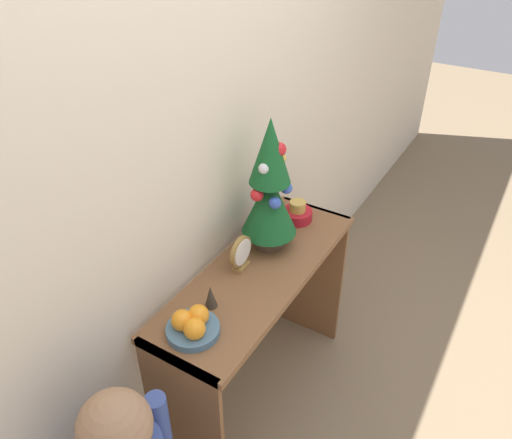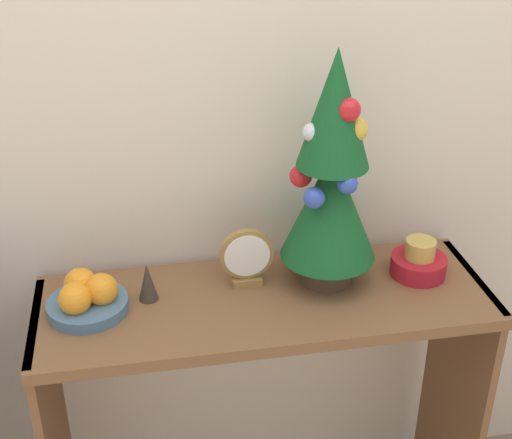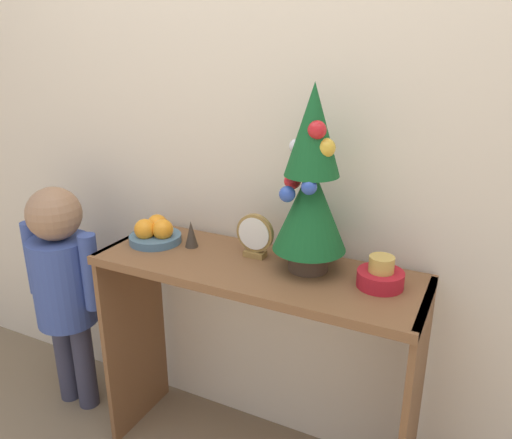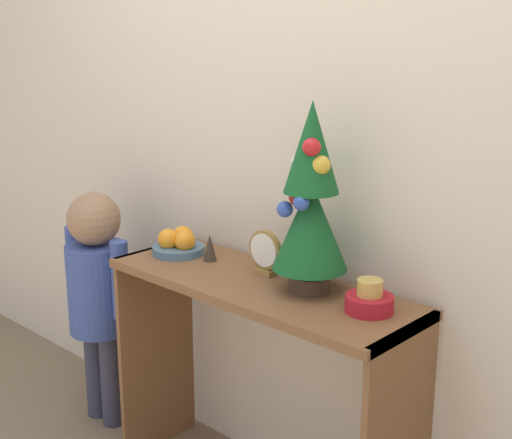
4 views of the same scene
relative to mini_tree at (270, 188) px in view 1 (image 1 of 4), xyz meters
name	(u,v)px [view 1 (image 1 of 4)]	position (x,y,z in m)	size (l,w,h in m)	color
ground_plane	(292,412)	(-0.16, -0.24, -1.10)	(12.00, 12.00, 0.00)	#7A664C
back_wall	(206,159)	(-0.16, 0.19, 0.15)	(7.00, 0.05, 2.50)	beige
console_table	(259,305)	(-0.16, -0.05, -0.49)	(1.10, 0.38, 0.81)	brown
mini_tree	(270,188)	(0.00, 0.00, 0.00)	(0.23, 0.23, 0.58)	#4C3828
fruit_bowl	(192,325)	(-0.58, -0.03, -0.25)	(0.19, 0.19, 0.09)	#476B84
singing_bowl	(297,213)	(0.23, -0.02, -0.25)	(0.14, 0.14, 0.10)	#AD1923
desk_clock	(241,254)	(-0.20, 0.01, -0.21)	(0.13, 0.04, 0.15)	olive
figurine	(211,296)	(-0.44, -0.01, -0.24)	(0.05, 0.05, 0.10)	#382D23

